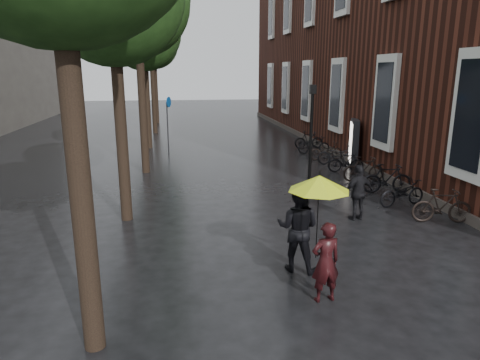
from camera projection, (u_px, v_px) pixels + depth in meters
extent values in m
cube|color=#38160F|center=(397.00, 39.00, 25.06)|extent=(10.00, 33.00, 12.00)
cube|color=silver|center=(474.00, 116.00, 11.65)|extent=(0.25, 1.60, 3.60)
cube|color=black|center=(471.00, 116.00, 11.64)|extent=(0.10, 1.20, 3.00)
cube|color=silver|center=(386.00, 103.00, 16.44)|extent=(0.25, 1.60, 3.60)
cube|color=black|center=(383.00, 103.00, 16.43)|extent=(0.10, 1.20, 3.00)
cube|color=silver|center=(338.00, 95.00, 21.23)|extent=(0.25, 1.60, 3.60)
cube|color=black|center=(336.00, 96.00, 21.21)|extent=(0.10, 1.20, 3.00)
cube|color=silver|center=(307.00, 91.00, 26.02)|extent=(0.25, 1.60, 3.60)
cube|color=black|center=(306.00, 91.00, 26.00)|extent=(0.10, 1.20, 3.00)
cube|color=silver|center=(286.00, 88.00, 30.80)|extent=(0.25, 1.60, 3.60)
cube|color=black|center=(285.00, 88.00, 30.79)|extent=(0.10, 1.20, 3.00)
cube|color=silver|center=(288.00, 6.00, 29.44)|extent=(0.25, 1.60, 3.60)
cube|color=black|center=(287.00, 6.00, 29.43)|extent=(0.10, 1.20, 3.00)
cube|color=silver|center=(271.00, 86.00, 35.59)|extent=(0.25, 1.60, 3.60)
cube|color=black|center=(270.00, 86.00, 35.58)|extent=(0.10, 1.20, 3.00)
cube|color=silver|center=(272.00, 15.00, 34.23)|extent=(0.25, 1.60, 3.60)
cube|color=black|center=(271.00, 15.00, 34.22)|extent=(0.10, 1.20, 3.00)
cube|color=#3F3833|center=(313.00, 140.00, 25.79)|extent=(0.40, 33.00, 0.30)
cylinder|color=black|center=(82.00, 204.00, 6.11)|extent=(0.32, 0.32, 4.68)
cylinder|color=black|center=(122.00, 142.00, 11.86)|extent=(0.32, 0.32, 4.51)
cylinder|color=black|center=(143.00, 114.00, 17.58)|extent=(0.32, 0.32, 4.95)
cylinder|color=black|center=(148.00, 108.00, 23.37)|extent=(0.32, 0.32, 4.40)
cylinder|color=black|center=(154.00, 98.00, 29.08)|extent=(0.32, 0.32, 4.79)
cylinder|color=black|center=(156.00, 95.00, 34.85)|extent=(0.32, 0.32, 4.57)
imported|color=black|center=(326.00, 262.00, 7.85)|extent=(0.61, 0.45, 1.55)
imported|color=black|center=(298.00, 228.00, 9.05)|extent=(1.16, 1.08, 1.92)
cylinder|color=black|center=(317.00, 221.00, 8.26)|extent=(0.02, 0.02, 1.52)
cone|color=#CAE317|center=(319.00, 183.00, 8.07)|extent=(1.20, 1.20, 0.30)
cylinder|color=black|center=(320.00, 173.00, 8.03)|extent=(0.02, 0.02, 0.08)
imported|color=black|center=(359.00, 193.00, 12.20)|extent=(1.01, 0.58, 1.62)
imported|color=black|center=(442.00, 206.00, 12.03)|extent=(1.71, 0.81, 0.99)
imported|color=black|center=(402.00, 193.00, 13.56)|extent=(1.75, 0.91, 0.87)
imported|color=black|center=(387.00, 179.00, 14.97)|extent=(1.79, 0.68, 1.05)
imported|color=black|center=(364.00, 169.00, 16.56)|extent=(1.67, 0.55, 0.99)
imported|color=black|center=(346.00, 162.00, 18.06)|extent=(1.56, 0.70, 0.91)
imported|color=black|center=(337.00, 155.00, 19.56)|extent=(1.87, 1.00, 0.93)
imported|color=black|center=(326.00, 151.00, 20.66)|extent=(1.70, 0.66, 0.88)
imported|color=black|center=(314.00, 145.00, 22.22)|extent=(1.70, 0.63, 0.89)
imported|color=black|center=(309.00, 140.00, 23.68)|extent=(1.60, 0.48, 0.96)
cube|color=black|center=(354.00, 143.00, 19.16)|extent=(0.29, 1.39, 2.10)
cube|color=white|center=(351.00, 142.00, 19.13)|extent=(0.04, 1.17, 1.72)
cylinder|color=black|center=(311.00, 143.00, 14.91)|extent=(0.10, 0.10, 3.49)
cube|color=black|center=(313.00, 89.00, 14.45)|extent=(0.19, 0.19, 0.31)
sphere|color=#FFE5B2|center=(313.00, 89.00, 14.45)|extent=(0.16, 0.16, 0.16)
cylinder|color=#262628|center=(168.00, 128.00, 22.06)|extent=(0.06, 0.06, 2.65)
cylinder|color=navy|center=(169.00, 102.00, 21.75)|extent=(0.03, 0.53, 0.53)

